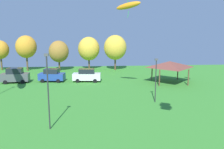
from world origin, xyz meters
The scene contains 12 objects.
kite_flying_2 centered at (1.93, 33.74, 11.70)m, with size 3.37×2.63×2.22m.
parked_car_leftmost centered at (-15.58, 42.22, 1.22)m, with size 4.50×2.22×2.49m.
parked_car_second_from_left centered at (-9.67, 42.66, 1.11)m, with size 4.46×2.53×2.23m.
parked_car_third_from_left centered at (-3.76, 42.11, 1.10)m, with size 4.82×2.26×2.21m.
park_pavilion centered at (9.92, 40.23, 3.08)m, with size 6.01×6.06×3.60m.
light_post_0 centered at (4.70, 29.57, 3.05)m, with size 0.36×0.20×5.32m.
light_post_2 centered at (-6.61, 22.53, 3.73)m, with size 0.36×0.20×6.66m.
treeline_tree_0 centered at (-22.65, 55.80, 4.46)m, with size 3.64×3.64×6.49m.
treeline_tree_1 centered at (-16.81, 54.59, 5.15)m, with size 4.38×4.38×7.57m.
treeline_tree_2 centered at (-9.90, 53.97, 4.16)m, with size 4.22×4.22×6.49m.
treeline_tree_3 centered at (-3.52, 55.97, 4.56)m, with size 4.80×4.80×7.21m.
treeline_tree_4 centered at (2.24, 54.00, 4.94)m, with size 4.90×4.90×7.64m.
Camera 1 is at (-2.82, 2.50, 8.51)m, focal length 38.00 mm.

